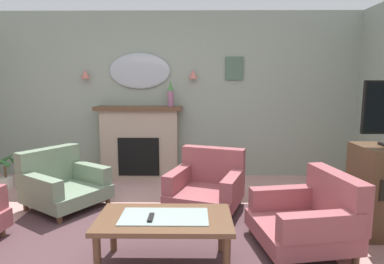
% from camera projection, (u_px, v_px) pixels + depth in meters
% --- Properties ---
extents(wall_back, '(6.97, 0.10, 2.64)m').
position_uv_depth(wall_back, '(172.00, 96.00, 5.29)').
color(wall_back, '#93A393').
rests_on(wall_back, ground).
extents(patterned_rug, '(3.20, 2.40, 0.01)m').
position_uv_depth(patterned_rug, '(152.00, 253.00, 2.93)').
color(patterned_rug, '#4C3338').
rests_on(patterned_rug, ground).
extents(fireplace, '(1.36, 0.36, 1.16)m').
position_uv_depth(fireplace, '(140.00, 143.00, 5.19)').
color(fireplace, tan).
rests_on(fireplace, ground).
extents(mantel_vase_right, '(0.10, 0.10, 0.40)m').
position_uv_depth(mantel_vase_right, '(171.00, 93.00, 5.04)').
color(mantel_vase_right, '#9E6084').
rests_on(mantel_vase_right, fireplace).
extents(wall_mirror, '(0.96, 0.06, 0.56)m').
position_uv_depth(wall_mirror, '(140.00, 71.00, 5.16)').
color(wall_mirror, '#B2BCC6').
extents(wall_sconce_left, '(0.14, 0.14, 0.14)m').
position_uv_depth(wall_sconce_left, '(85.00, 74.00, 5.12)').
color(wall_sconce_left, '#D17066').
extents(wall_sconce_right, '(0.14, 0.14, 0.14)m').
position_uv_depth(wall_sconce_right, '(193.00, 74.00, 5.11)').
color(wall_sconce_right, '#D17066').
extents(framed_picture, '(0.28, 0.03, 0.36)m').
position_uv_depth(framed_picture, '(234.00, 68.00, 5.15)').
color(framed_picture, '#4C6B56').
extents(coffee_table, '(1.10, 0.60, 0.45)m').
position_uv_depth(coffee_table, '(164.00, 223.00, 2.67)').
color(coffee_table, brown).
rests_on(coffee_table, ground).
extents(tv_remote, '(0.04, 0.16, 0.02)m').
position_uv_depth(tv_remote, '(151.00, 218.00, 2.61)').
color(tv_remote, black).
rests_on(tv_remote, coffee_table).
extents(armchair_near_fireplace, '(0.94, 0.93, 0.71)m').
position_uv_depth(armchair_near_fireplace, '(310.00, 216.00, 3.00)').
color(armchair_near_fireplace, '#934C51').
rests_on(armchair_near_fireplace, ground).
extents(armchair_by_coffee_table, '(1.03, 1.04, 0.71)m').
position_uv_depth(armchair_by_coffee_table, '(207.00, 184.00, 3.98)').
color(armchair_by_coffee_table, '#934C51').
rests_on(armchair_by_coffee_table, ground).
extents(armchair_in_corner, '(1.13, 1.12, 0.71)m').
position_uv_depth(armchair_in_corner, '(62.00, 182.00, 4.03)').
color(armchair_in_corner, gray).
rests_on(armchair_in_corner, ground).
extents(potted_plant_small_fern, '(0.28, 0.30, 0.55)m').
position_uv_depth(potted_plant_small_fern, '(5.00, 172.00, 4.74)').
color(potted_plant_small_fern, silver).
rests_on(potted_plant_small_fern, ground).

